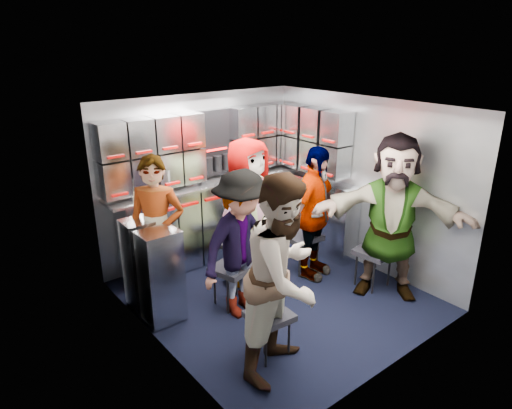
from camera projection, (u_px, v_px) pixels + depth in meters
floor at (276, 296)px, 5.12m from camera, size 3.00×3.00×0.00m
wall_back at (201, 176)px, 5.86m from camera, size 2.80×0.04×2.10m
wall_left at (155, 244)px, 3.94m from camera, size 0.04×3.00×2.10m
wall_right at (364, 184)px, 5.57m from camera, size 0.04×3.00×2.10m
ceiling at (279, 107)px, 4.39m from camera, size 2.80×3.00×0.02m
cart_bank_back at (211, 221)px, 5.89m from camera, size 2.68×0.38×0.99m
cart_bank_left at (153, 270)px, 4.66m from camera, size 0.38×0.76×0.99m
counter at (210, 183)px, 5.71m from camera, size 2.68×0.42×0.03m
locker_bank_back at (206, 145)px, 5.59m from camera, size 2.68×0.28×0.82m
locker_bank_right at (316, 140)px, 5.85m from camera, size 0.28×1.00×0.82m
right_cabinet at (318, 214)px, 6.11m from camera, size 0.28×1.20×1.00m
coffee_niche at (215, 144)px, 5.75m from camera, size 0.46×0.16×0.84m
red_latch_strip at (219, 197)px, 5.61m from camera, size 2.60×0.02×0.03m
jump_seat_near_left at (269, 318)px, 4.05m from camera, size 0.39×0.37×0.44m
jump_seat_mid_left at (232, 270)px, 4.83m from camera, size 0.48×0.47×0.46m
jump_seat_center at (239, 247)px, 5.48m from camera, size 0.40×0.38×0.41m
jump_seat_mid_right at (302, 238)px, 5.57m from camera, size 0.46×0.44×0.48m
jump_seat_near_right at (374, 253)px, 5.21m from camera, size 0.43×0.42×0.46m
attendant_standing at (157, 233)px, 4.72m from camera, size 0.71×0.70×1.64m
attendant_arc_a at (284, 276)px, 3.75m from camera, size 1.05×0.94×1.76m
attendant_arc_b at (242, 245)px, 4.58m from camera, size 1.08×0.72×1.55m
attendant_arc_c at (248, 212)px, 5.18m from camera, size 0.92×0.67×1.72m
attendant_arc_d at (314, 214)px, 5.31m from camera, size 1.01×0.65×1.60m
attendant_arc_e at (392, 217)px, 4.90m from camera, size 1.46×1.67×1.83m
bottle_left at (135, 189)px, 5.04m from camera, size 0.06×0.06×0.25m
bottle_mid at (168, 181)px, 5.27m from camera, size 0.07×0.07×0.27m
bottle_right at (239, 167)px, 5.87m from camera, size 0.07×0.07×0.26m
cup_left at (136, 196)px, 5.06m from camera, size 0.07×0.07×0.10m
cup_right at (261, 168)px, 6.10m from camera, size 0.08×0.08×0.11m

